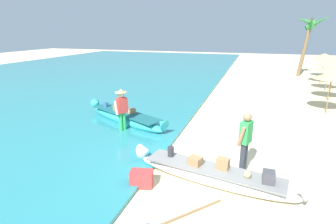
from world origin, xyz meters
The scene contains 14 objects.
ground_plane centered at (0.00, 0.00, 0.00)m, with size 80.00×80.00×0.00m, color beige.
sea centered at (-13.37, 8.00, 0.05)m, with size 24.00×56.00×0.10m, color teal.
boat_white_foreground centered at (0.28, -0.60, 0.25)m, with size 4.38×1.37×0.71m.
boat_cyan_midground centered at (-3.78, 2.66, 0.28)m, with size 4.30×2.38×0.78m.
person_vendor_hatted centered at (-3.45, 1.78, 0.97)m, with size 0.47×0.57×1.67m.
person_tourist_customer centered at (0.96, 0.16, 0.96)m, with size 0.37×0.58×1.70m.
parasol_row_0 centered at (4.34, 6.91, 1.75)m, with size 1.60×1.60×1.91m.
parasol_row_1 centered at (4.97, 9.58, 1.75)m, with size 1.60×1.60×1.91m.
parasol_row_2 centered at (5.40, 12.24, 1.75)m, with size 1.60×1.60×1.91m.
parasol_row_3 centered at (5.61, 14.80, 1.75)m, with size 1.60×1.60×1.91m.
parasol_row_4 centered at (6.22, 17.65, 1.75)m, with size 1.60×1.60×1.91m.
palm_tree_mid_cluster centered at (4.89, 17.83, 3.92)m, with size 2.80×2.97×4.85m.
cooler_box centered at (-1.36, -1.25, 0.20)m, with size 0.54×0.35×0.40m, color #C63838.
paddle centered at (-0.21, -2.14, 0.03)m, with size 1.37×1.54×0.05m.
Camera 1 is at (1.02, -6.39, 3.67)m, focal length 28.04 mm.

